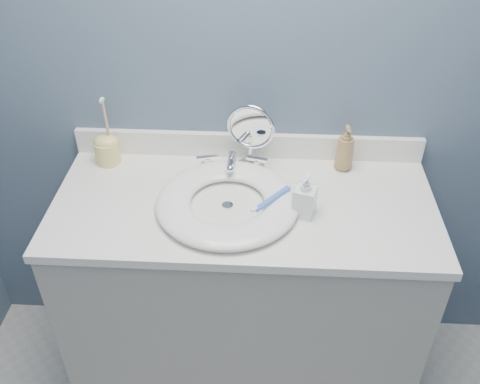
# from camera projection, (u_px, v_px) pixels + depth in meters

# --- Properties ---
(back_wall) EXTENTS (2.20, 0.02, 2.40)m
(back_wall) POSITION_uv_depth(u_px,v_px,m) (249.00, 71.00, 1.73)
(back_wall) COLOR slate
(back_wall) RESTS_ON ground
(vanity_cabinet) EXTENTS (1.20, 0.55, 0.85)m
(vanity_cabinet) POSITION_uv_depth(u_px,v_px,m) (243.00, 298.00, 1.98)
(vanity_cabinet) COLOR #ACA69D
(vanity_cabinet) RESTS_ON ground
(countertop) EXTENTS (1.22, 0.57, 0.03)m
(countertop) POSITION_uv_depth(u_px,v_px,m) (244.00, 205.00, 1.71)
(countertop) COLOR white
(countertop) RESTS_ON vanity_cabinet
(backsplash) EXTENTS (1.22, 0.02, 0.09)m
(backsplash) POSITION_uv_depth(u_px,v_px,m) (248.00, 145.00, 1.88)
(backsplash) COLOR white
(backsplash) RESTS_ON countertop
(basin) EXTENTS (0.45, 0.45, 0.04)m
(basin) POSITION_uv_depth(u_px,v_px,m) (227.00, 202.00, 1.67)
(basin) COLOR white
(basin) RESTS_ON countertop
(drain) EXTENTS (0.04, 0.04, 0.01)m
(drain) POSITION_uv_depth(u_px,v_px,m) (228.00, 206.00, 1.68)
(drain) COLOR silver
(drain) RESTS_ON countertop
(faucet) EXTENTS (0.25, 0.13, 0.07)m
(faucet) POSITION_uv_depth(u_px,v_px,m) (232.00, 164.00, 1.82)
(faucet) COLOR silver
(faucet) RESTS_ON countertop
(makeup_mirror) EXTENTS (0.16, 0.09, 0.24)m
(makeup_mirror) POSITION_uv_depth(u_px,v_px,m) (251.00, 134.00, 1.77)
(makeup_mirror) COLOR silver
(makeup_mirror) RESTS_ON countertop
(soap_bottle_amber) EXTENTS (0.07, 0.07, 0.16)m
(soap_bottle_amber) POSITION_uv_depth(u_px,v_px,m) (345.00, 148.00, 1.80)
(soap_bottle_amber) COLOR #9A7845
(soap_bottle_amber) RESTS_ON countertop
(soap_bottle_clear) EXTENTS (0.08, 0.08, 0.14)m
(soap_bottle_clear) POSITION_uv_depth(u_px,v_px,m) (305.00, 195.00, 1.61)
(soap_bottle_clear) COLOR white
(soap_bottle_clear) RESTS_ON countertop
(toothbrush_holder) EXTENTS (0.09, 0.09, 0.25)m
(toothbrush_holder) POSITION_uv_depth(u_px,v_px,m) (107.00, 148.00, 1.85)
(toothbrush_holder) COLOR #EDD576
(toothbrush_holder) RESTS_ON countertop
(toothbrush_lying) EXTENTS (0.12, 0.14, 0.02)m
(toothbrush_lying) POSITION_uv_depth(u_px,v_px,m) (271.00, 200.00, 1.64)
(toothbrush_lying) COLOR blue
(toothbrush_lying) RESTS_ON basin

